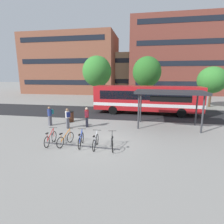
{
  "coord_description": "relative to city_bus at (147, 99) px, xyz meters",
  "views": [
    {
      "loc": [
        2.78,
        -10.6,
        4.39
      ],
      "look_at": [
        0.19,
        4.13,
        1.27
      ],
      "focal_mm": 28.07,
      "sensor_mm": 36.0,
      "label": 1
    }
  ],
  "objects": [
    {
      "name": "ground",
      "position": [
        -3.29,
        -9.88,
        -1.78
      ],
      "size": [
        200.0,
        200.0,
        0.0
      ],
      "primitive_type": "plane",
      "color": "gray"
    },
    {
      "name": "bus_lane_asphalt",
      "position": [
        -3.29,
        0.0,
        -1.77
      ],
      "size": [
        80.0,
        7.2,
        0.01
      ],
      "primitive_type": "cube",
      "color": "#232326",
      "rests_on": "ground"
    },
    {
      "name": "city_bus",
      "position": [
        0.0,
        0.0,
        0.0
      ],
      "size": [
        12.11,
        3.0,
        3.2
      ],
      "rotation": [
        0.0,
        0.0,
        -0.04
      ],
      "color": "red",
      "rests_on": "ground"
    },
    {
      "name": "bike_rack",
      "position": [
        -4.27,
        -10.58,
        -1.68
      ],
      "size": [
        4.99,
        0.34,
        0.7
      ],
      "rotation": [
        0.0,
        0.0,
        -0.05
      ],
      "color": "#47474C",
      "rests_on": "ground"
    },
    {
      "name": "parked_bicycle_red_0",
      "position": [
        -6.29,
        -10.59,
        -1.39
      ],
      "size": [
        0.52,
        1.72,
        0.99
      ],
      "rotation": [
        0.0,
        0.0,
        1.63
      ],
      "color": "black",
      "rests_on": "ground"
    },
    {
      "name": "parked_bicycle_orange_1",
      "position": [
        -5.29,
        -10.53,
        -1.39
      ],
      "size": [
        0.58,
        1.69,
        0.99
      ],
      "rotation": [
        0.0,
        0.0,
        1.34
      ],
      "color": "black",
      "rests_on": "ground"
    },
    {
      "name": "parked_bicycle_blue_2",
      "position": [
        -4.26,
        -10.49,
        -1.39
      ],
      "size": [
        0.52,
        1.71,
        0.99
      ],
      "rotation": [
        0.0,
        0.0,
        1.73
      ],
      "color": "black",
      "rests_on": "ground"
    },
    {
      "name": "parked_bicycle_silver_3",
      "position": [
        -3.27,
        -10.61,
        -1.39
      ],
      "size": [
        0.52,
        1.72,
        0.99
      ],
      "rotation": [
        0.0,
        0.0,
        1.63
      ],
      "color": "black",
      "rests_on": "ground"
    },
    {
      "name": "parked_bicycle_black_4",
      "position": [
        -2.23,
        -10.58,
        -1.39
      ],
      "size": [
        0.54,
        1.7,
        0.99
      ],
      "rotation": [
        0.0,
        0.0,
        1.76
      ],
      "color": "black",
      "rests_on": "ground"
    },
    {
      "name": "transit_shelter",
      "position": [
        1.71,
        -5.23,
        1.15
      ],
      "size": [
        5.86,
        3.35,
        3.14
      ],
      "rotation": [
        0.0,
        0.0,
        -0.07
      ],
      "color": "#38383D",
      "rests_on": "ground"
    },
    {
      "name": "commuter_teal_pack_0",
      "position": [
        -8.57,
        -6.49,
        -0.78
      ],
      "size": [
        0.48,
        0.6,
        1.71
      ],
      "rotation": [
        0.0,
        0.0,
        4.35
      ],
      "color": "#565660",
      "rests_on": "ground"
    },
    {
      "name": "commuter_maroon_pack_1",
      "position": [
        -5.18,
        -6.45,
        -0.78
      ],
      "size": [
        0.42,
        0.58,
        1.73
      ],
      "rotation": [
        0.0,
        0.0,
        1.8
      ],
      "color": "black",
      "rests_on": "ground"
    },
    {
      "name": "commuter_navy_pack_2",
      "position": [
        -6.65,
        -7.07,
        -0.79
      ],
      "size": [
        0.58,
        0.59,
        1.71
      ],
      "rotation": [
        0.0,
        0.0,
        2.33
      ],
      "color": "#565660",
      "rests_on": "ground"
    },
    {
      "name": "trash_bin",
      "position": [
        -7.28,
        -4.94,
        -1.26
      ],
      "size": [
        0.55,
        0.55,
        1.03
      ],
      "color": "#4C2819",
      "rests_on": "ground"
    },
    {
      "name": "street_tree_0",
      "position": [
        -7.79,
        7.16,
        3.26
      ],
      "size": [
        4.56,
        4.56,
        7.45
      ],
      "color": "brown",
      "rests_on": "ground"
    },
    {
      "name": "street_tree_1",
      "position": [
        8.91,
        6.28,
        2.0
      ],
      "size": [
        3.86,
        3.86,
        5.63
      ],
      "color": "brown",
      "rests_on": "ground"
    },
    {
      "name": "street_tree_2",
      "position": [
        0.0,
        7.78,
        3.17
      ],
      "size": [
        4.36,
        4.36,
        7.29
      ],
      "color": "brown",
      "rests_on": "ground"
    },
    {
      "name": "building_left_wing",
      "position": [
        -18.8,
        24.08,
        5.36
      ],
      "size": [
        22.61,
        12.13,
        14.28
      ],
      "color": "brown",
      "rests_on": "ground"
    },
    {
      "name": "building_right_wing",
      "position": [
        9.06,
        25.89,
        6.92
      ],
      "size": [
        25.67,
        10.97,
        17.39
      ],
      "color": "brown",
      "rests_on": "ground"
    },
    {
      "name": "building_centre_block",
      "position": [
        -6.28,
        29.41,
        3.23
      ],
      "size": [
        19.82,
        11.4,
        10.0
      ],
      "color": "tan",
      "rests_on": "ground"
    }
  ]
}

